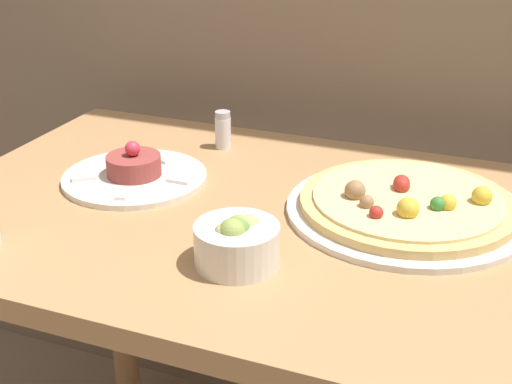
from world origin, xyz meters
The scene contains 5 objects.
dining_table centered at (0.00, 0.35, 0.65)m, with size 1.03×0.70×0.79m.
pizza_plate centered at (0.23, 0.42, 0.80)m, with size 0.37×0.37×0.06m.
tartare_plate centered at (-0.23, 0.38, 0.80)m, with size 0.25×0.25×0.07m.
small_bowl centered at (0.04, 0.19, 0.82)m, with size 0.12×0.12×0.07m.
salt_shaker centered at (-0.15, 0.58, 0.82)m, with size 0.03×0.03×0.07m.
Camera 1 is at (0.37, -0.58, 1.27)m, focal length 50.00 mm.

